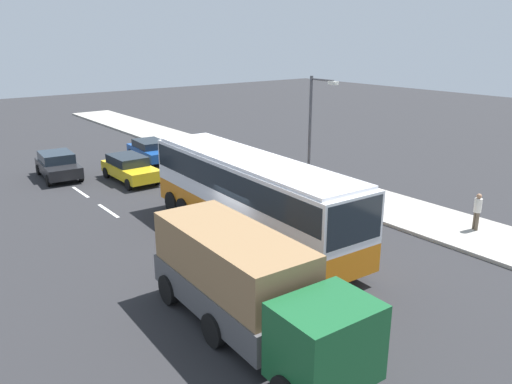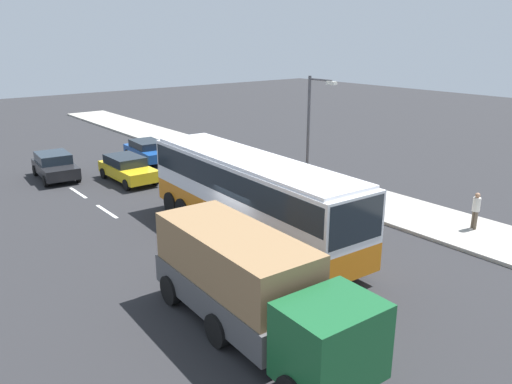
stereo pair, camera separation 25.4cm
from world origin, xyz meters
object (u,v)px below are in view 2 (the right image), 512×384
Objects in this scene: car_yellow_taxi at (127,168)px; pedestrian_near_curb at (476,208)px; coach_bus at (249,190)px; street_lamp at (311,127)px; car_black_sedan at (55,165)px; car_blue_saloon at (148,150)px; cargo_truck at (251,284)px.

car_yellow_taxi is 18.77m from pedestrian_near_curb.
coach_bus is 6.86m from street_lamp.
street_lamp is (-8.12, -2.04, 2.63)m from pedestrian_near_curb.
car_black_sedan is at bearing -164.47° from coach_bus.
street_lamp is at bearing 17.64° from car_blue_saloon.
car_blue_saloon is 6.36m from car_black_sedan.
cargo_truck is 21.98m from car_blue_saloon.
car_yellow_taxi is at bearing -176.19° from coach_bus.
car_black_sedan is (-3.28, -3.11, 0.01)m from car_yellow_taxi.
cargo_truck is 20.26m from car_black_sedan.
pedestrian_near_curb reaches higher than car_black_sedan.
car_yellow_taxi is 1.03× the size of car_black_sedan.
pedestrian_near_curb is (5.41, 8.15, -1.10)m from coach_bus.
car_blue_saloon is at bearing 125.97° from pedestrian_near_curb.
coach_bus reaches higher than car_black_sedan.
street_lamp is (8.70, 6.28, 2.93)m from car_yellow_taxi.
coach_bus reaches higher than pedestrian_near_curb.
car_black_sedan reaches higher than car_blue_saloon.
car_black_sedan is 23.13m from pedestrian_near_curb.
street_lamp is (-8.24, 10.36, 2.16)m from cargo_truck.
car_yellow_taxi is at bearing 169.07° from cargo_truck.
street_lamp reaches higher than car_blue_saloon.
pedestrian_near_curb is 8.77m from street_lamp.
car_blue_saloon is (-15.17, 3.06, -1.44)m from coach_bus.
cargo_truck is at bearing -13.63° from car_yellow_taxi.
car_black_sedan is at bearing -81.76° from car_blue_saloon.
coach_bus is 1.95× the size of street_lamp.
street_lamp is (11.99, 9.39, 2.92)m from car_black_sedan.
car_black_sedan reaches higher than car_yellow_taxi.
car_blue_saloon is 1.03× the size of car_yellow_taxi.
cargo_truck reaches higher than car_blue_saloon.
street_lamp is (12.47, 3.05, 2.97)m from car_blue_saloon.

